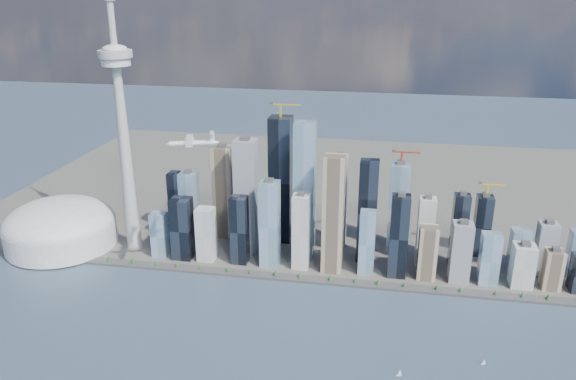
% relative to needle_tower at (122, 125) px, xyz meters
% --- Properties ---
extents(ground, '(4000.00, 4000.00, 0.00)m').
position_rel_needle_tower_xyz_m(ground, '(300.00, -310.00, -235.84)').
color(ground, '#324057').
rests_on(ground, ground).
extents(seawall, '(1100.00, 22.00, 4.00)m').
position_rel_needle_tower_xyz_m(seawall, '(300.00, -60.00, -233.84)').
color(seawall, '#383838').
rests_on(seawall, ground).
extents(land, '(1400.00, 900.00, 3.00)m').
position_rel_needle_tower_xyz_m(land, '(300.00, 390.00, -234.34)').
color(land, '#4C4C47').
rests_on(land, ground).
extents(shoreline_trees, '(960.53, 7.20, 8.80)m').
position_rel_needle_tower_xyz_m(shoreline_trees, '(300.00, -60.00, -227.06)').
color(shoreline_trees, '#3F2D1E').
rests_on(shoreline_trees, seawall).
extents(skyscraper_cluster, '(736.00, 142.00, 264.31)m').
position_rel_needle_tower_xyz_m(skyscraper_cluster, '(359.62, 26.82, -153.68)').
color(skyscraper_cluster, black).
rests_on(skyscraper_cluster, land).
extents(needle_tower, '(56.00, 56.00, 550.50)m').
position_rel_needle_tower_xyz_m(needle_tower, '(0.00, 0.00, 0.00)').
color(needle_tower, '#A0A09B').
rests_on(needle_tower, land).
extents(dome_stadium, '(200.00, 200.00, 86.00)m').
position_rel_needle_tower_xyz_m(dome_stadium, '(-140.00, -10.00, -196.40)').
color(dome_stadium, silver).
rests_on(dome_stadium, land).
extents(airplane, '(73.95, 66.10, 18.47)m').
position_rel_needle_tower_xyz_m(airplane, '(176.12, -143.07, 15.83)').
color(airplane, silver).
rests_on(airplane, ground).
extents(sailboat_west, '(7.51, 3.38, 10.39)m').
position_rel_needle_tower_xyz_m(sailboat_west, '(479.92, -278.82, -232.51)').
color(sailboat_west, white).
rests_on(sailboat_west, ground).
extents(sailboat_east, '(6.14, 2.66, 8.48)m').
position_rel_needle_tower_xyz_m(sailboat_east, '(587.38, -236.52, -233.12)').
color(sailboat_east, white).
rests_on(sailboat_east, ground).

